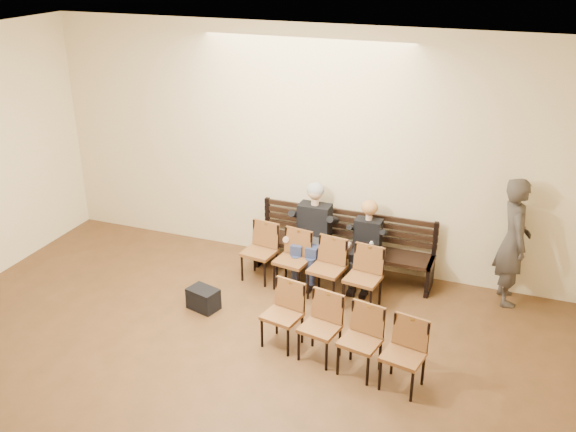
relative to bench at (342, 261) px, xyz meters
name	(u,v)px	position (x,y,z in m)	size (l,w,h in m)	color
room_walls	(137,201)	(-0.72, -3.86, 2.31)	(8.02, 10.01, 3.51)	beige
bench	(342,261)	(0.00, 0.00, 0.00)	(2.60, 0.90, 0.45)	black
seated_man	(312,231)	(-0.43, -0.12, 0.46)	(0.57, 0.79, 1.37)	black
seated_woman	(366,249)	(0.36, -0.12, 0.32)	(0.47, 0.64, 1.08)	black
laptop	(312,242)	(-0.39, -0.24, 0.35)	(0.34, 0.27, 0.25)	silver
water_bottle	(371,256)	(0.49, -0.36, 0.33)	(0.07, 0.07, 0.22)	silver
bag	(203,299)	(-1.46, -1.55, -0.08)	(0.40, 0.27, 0.29)	black
passerby	(515,232)	(2.27, 0.10, 0.79)	(0.74, 0.49, 2.03)	#37312D
chair_row_front	(309,265)	(-0.29, -0.65, 0.19)	(2.02, 0.45, 0.83)	brown
chair_row_back	(339,335)	(0.57, -2.09, 0.18)	(1.96, 0.44, 0.80)	brown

